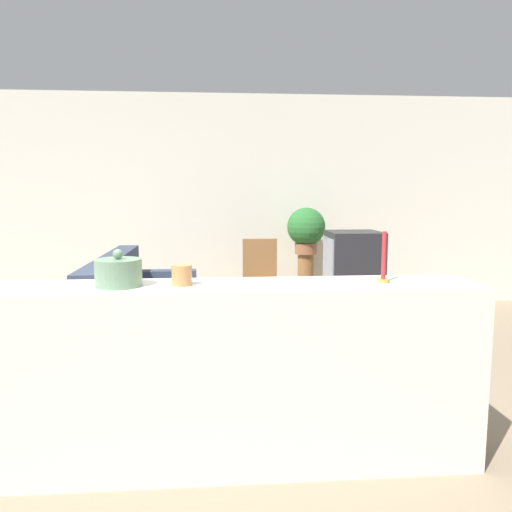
# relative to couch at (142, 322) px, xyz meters

# --- Properties ---
(ground_plane) EXTENTS (14.00, 14.00, 0.00)m
(ground_plane) POSITION_rel_couch_xyz_m (0.62, -1.44, -0.32)
(ground_plane) COLOR gray
(wall_back) EXTENTS (9.00, 0.06, 2.70)m
(wall_back) POSITION_rel_couch_xyz_m (0.62, 1.99, 1.03)
(wall_back) COLOR silver
(wall_back) RESTS_ON ground_plane
(couch) EXTENTS (0.81, 1.92, 0.92)m
(couch) POSITION_rel_couch_xyz_m (0.00, 0.00, 0.00)
(couch) COLOR #384256
(couch) RESTS_ON ground_plane
(tv_stand) EXTENTS (0.75, 0.56, 0.51)m
(tv_stand) POSITION_rel_couch_xyz_m (2.09, 0.56, -0.07)
(tv_stand) COLOR olive
(tv_stand) RESTS_ON ground_plane
(television) EXTENTS (0.54, 0.52, 0.58)m
(television) POSITION_rel_couch_xyz_m (2.08, 0.56, 0.47)
(television) COLOR #232328
(television) RESTS_ON tv_stand
(wooden_chair) EXTENTS (0.44, 0.44, 0.95)m
(wooden_chair) POSITION_rel_couch_xyz_m (1.17, 1.12, 0.18)
(wooden_chair) COLOR olive
(wooden_chair) RESTS_ON ground_plane
(plant_stand) EXTENTS (0.20, 0.20, 0.72)m
(plant_stand) POSITION_rel_couch_xyz_m (1.78, 1.62, 0.04)
(plant_stand) COLOR olive
(plant_stand) RESTS_ON ground_plane
(potted_plant) EXTENTS (0.47, 0.47, 0.57)m
(potted_plant) POSITION_rel_couch_xyz_m (1.78, 1.62, 0.71)
(potted_plant) COLOR #8E5B3D
(potted_plant) RESTS_ON plant_stand
(foreground_counter) EXTENTS (2.92, 0.44, 1.01)m
(foreground_counter) POSITION_rel_couch_xyz_m (0.62, -1.84, 0.18)
(foreground_counter) COLOR white
(foreground_counter) RESTS_ON ground_plane
(decorative_bowl) EXTENTS (0.24, 0.24, 0.20)m
(decorative_bowl) POSITION_rel_couch_xyz_m (0.16, -1.84, 0.76)
(decorative_bowl) COLOR gray
(decorative_bowl) RESTS_ON foreground_counter
(candle_jar) EXTENTS (0.11, 0.11, 0.11)m
(candle_jar) POSITION_rel_couch_xyz_m (0.49, -1.84, 0.74)
(candle_jar) COLOR #C6844C
(candle_jar) RESTS_ON foreground_counter
(candlestick) EXTENTS (0.07, 0.07, 0.28)m
(candlestick) POSITION_rel_couch_xyz_m (1.57, -1.84, 0.78)
(candlestick) COLOR #B7933D
(candlestick) RESTS_ON foreground_counter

